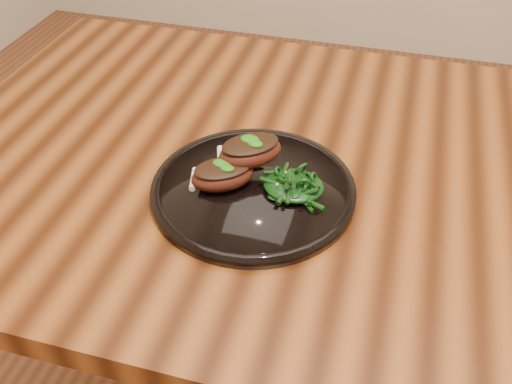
% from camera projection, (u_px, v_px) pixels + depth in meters
% --- Properties ---
extents(desk, '(1.60, 0.80, 0.75)m').
position_uv_depth(desk, '(426.00, 225.00, 0.89)').
color(desk, '#321406').
rests_on(desk, ground).
extents(plate, '(0.29, 0.29, 0.02)m').
position_uv_depth(plate, '(253.00, 190.00, 0.81)').
color(plate, black).
rests_on(plate, desk).
extents(lamb_chop_front, '(0.11, 0.10, 0.04)m').
position_uv_depth(lamb_chop_front, '(222.00, 174.00, 0.80)').
color(lamb_chop_front, '#43170C').
rests_on(lamb_chop_front, plate).
extents(lamb_chop_back, '(0.11, 0.10, 0.04)m').
position_uv_depth(lamb_chop_back, '(250.00, 151.00, 0.81)').
color(lamb_chop_back, '#43170C').
rests_on(lamb_chop_back, plate).
extents(herb_smear, '(0.07, 0.05, 0.00)m').
position_uv_depth(herb_smear, '(241.00, 155.00, 0.86)').
color(herb_smear, '#134F08').
rests_on(herb_smear, plate).
extents(greens_heap, '(0.09, 0.08, 0.03)m').
position_uv_depth(greens_heap, '(294.00, 182.00, 0.79)').
color(greens_heap, black).
rests_on(greens_heap, plate).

